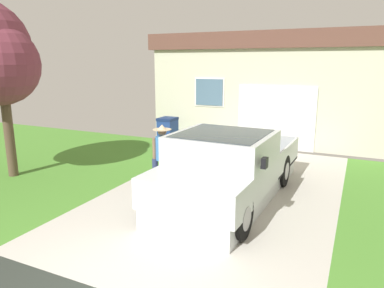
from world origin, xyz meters
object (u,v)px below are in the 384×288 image
(person_with_hat, at_px, (163,154))
(handbag, at_px, (163,191))
(pickup_truck, at_px, (225,171))
(wheeled_trash_bin, at_px, (168,130))
(house_with_garage, at_px, (293,85))

(person_with_hat, height_order, handbag, person_with_hat)
(pickup_truck, distance_m, wheeled_trash_bin, 6.00)
(pickup_truck, relative_size, wheeled_trash_bin, 4.99)
(wheeled_trash_bin, bearing_deg, pickup_truck, -48.67)
(handbag, height_order, wheeled_trash_bin, wheeled_trash_bin)
(wheeled_trash_bin, bearing_deg, house_with_garage, 49.26)
(person_with_hat, bearing_deg, pickup_truck, -21.62)
(pickup_truck, xyz_separation_m, wheeled_trash_bin, (-3.96, 4.50, -0.16))
(house_with_garage, bearing_deg, wheeled_trash_bin, -130.74)
(pickup_truck, height_order, wheeled_trash_bin, pickup_truck)
(pickup_truck, bearing_deg, person_with_hat, 7.51)
(person_with_hat, bearing_deg, handbag, -91.21)
(person_with_hat, xyz_separation_m, wheeled_trash_bin, (-2.45, 4.65, -0.43))
(pickup_truck, distance_m, house_with_garage, 9.04)
(handbag, height_order, house_with_garage, house_with_garage)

